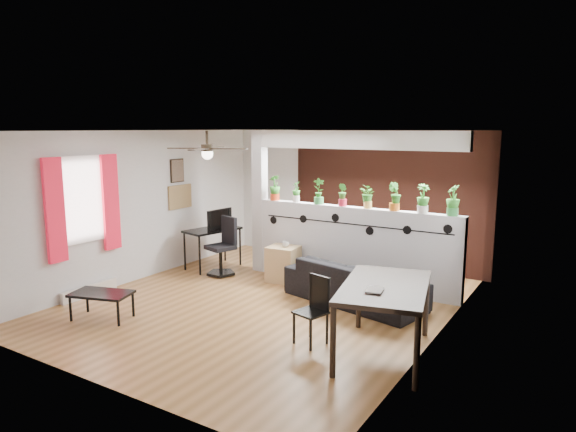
{
  "coord_description": "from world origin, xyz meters",
  "views": [
    {
      "loc": [
        4.26,
        -6.19,
        2.64
      ],
      "look_at": [
        0.06,
        0.6,
        1.27
      ],
      "focal_mm": 32.0,
      "sensor_mm": 36.0,
      "label": 1
    }
  ],
  "objects_px": {
    "potted_plant_6": "(423,198)",
    "cup": "(286,244)",
    "potted_plant_3": "(343,194)",
    "computer_desk": "(213,233)",
    "potted_plant_5": "(395,196)",
    "folding_chair": "(315,304)",
    "office_chair": "(223,250)",
    "coffee_table": "(101,295)",
    "cube_shelf": "(283,264)",
    "potted_plant_0": "(275,187)",
    "potted_plant_2": "(319,190)",
    "dining_table": "(385,292)",
    "potted_plant_4": "(368,196)",
    "sofa": "(354,283)",
    "potted_plant_1": "(296,191)",
    "potted_plant_7": "(453,200)",
    "ceiling_fan": "(207,150)"
  },
  "relations": [
    {
      "from": "potted_plant_3",
      "to": "potted_plant_5",
      "type": "distance_m",
      "value": 0.9
    },
    {
      "from": "potted_plant_2",
      "to": "cup",
      "type": "height_order",
      "value": "potted_plant_2"
    },
    {
      "from": "potted_plant_6",
      "to": "office_chair",
      "type": "relative_size",
      "value": 0.43
    },
    {
      "from": "potted_plant_3",
      "to": "potted_plant_4",
      "type": "distance_m",
      "value": 0.45
    },
    {
      "from": "potted_plant_7",
      "to": "cup",
      "type": "distance_m",
      "value": 2.87
    },
    {
      "from": "folding_chair",
      "to": "office_chair",
      "type": "bearing_deg",
      "value": 148.43
    },
    {
      "from": "cube_shelf",
      "to": "cup",
      "type": "xyz_separation_m",
      "value": [
        0.05,
        0.0,
        0.36
      ]
    },
    {
      "from": "potted_plant_2",
      "to": "coffee_table",
      "type": "distance_m",
      "value": 3.85
    },
    {
      "from": "potted_plant_6",
      "to": "cup",
      "type": "bearing_deg",
      "value": -170.15
    },
    {
      "from": "potted_plant_2",
      "to": "coffee_table",
      "type": "xyz_separation_m",
      "value": [
        -1.68,
        -3.24,
        -1.25
      ]
    },
    {
      "from": "ceiling_fan",
      "to": "potted_plant_4",
      "type": "xyz_separation_m",
      "value": [
        1.83,
        1.8,
        -0.76
      ]
    },
    {
      "from": "potted_plant_5",
      "to": "potted_plant_0",
      "type": "bearing_deg",
      "value": 180.0
    },
    {
      "from": "computer_desk",
      "to": "sofa",
      "type": "bearing_deg",
      "value": -7.73
    },
    {
      "from": "potted_plant_4",
      "to": "office_chair",
      "type": "height_order",
      "value": "potted_plant_4"
    },
    {
      "from": "potted_plant_5",
      "to": "coffee_table",
      "type": "height_order",
      "value": "potted_plant_5"
    },
    {
      "from": "potted_plant_0",
      "to": "folding_chair",
      "type": "height_order",
      "value": "potted_plant_0"
    },
    {
      "from": "potted_plant_0",
      "to": "potted_plant_7",
      "type": "distance_m",
      "value": 3.16
    },
    {
      "from": "potted_plant_6",
      "to": "office_chair",
      "type": "distance_m",
      "value": 3.66
    },
    {
      "from": "potted_plant_0",
      "to": "potted_plant_7",
      "type": "height_order",
      "value": "potted_plant_7"
    },
    {
      "from": "potted_plant_3",
      "to": "computer_desk",
      "type": "height_order",
      "value": "potted_plant_3"
    },
    {
      "from": "folding_chair",
      "to": "coffee_table",
      "type": "relative_size",
      "value": 0.92
    },
    {
      "from": "potted_plant_2",
      "to": "potted_plant_3",
      "type": "bearing_deg",
      "value": -0.0
    },
    {
      "from": "potted_plant_2",
      "to": "coffee_table",
      "type": "relative_size",
      "value": 0.49
    },
    {
      "from": "cube_shelf",
      "to": "dining_table",
      "type": "relative_size",
      "value": 0.36
    },
    {
      "from": "potted_plant_6",
      "to": "cup",
      "type": "distance_m",
      "value": 2.45
    },
    {
      "from": "potted_plant_2",
      "to": "dining_table",
      "type": "xyz_separation_m",
      "value": [
        2.09,
        -2.26,
        -0.83
      ]
    },
    {
      "from": "potted_plant_3",
      "to": "cup",
      "type": "distance_m",
      "value": 1.31
    },
    {
      "from": "potted_plant_2",
      "to": "cube_shelf",
      "type": "distance_m",
      "value": 1.42
    },
    {
      "from": "potted_plant_2",
      "to": "folding_chair",
      "type": "relative_size",
      "value": 0.54
    },
    {
      "from": "potted_plant_6",
      "to": "potted_plant_2",
      "type": "bearing_deg",
      "value": -180.0
    },
    {
      "from": "potted_plant_0",
      "to": "potted_plant_2",
      "type": "relative_size",
      "value": 1.0
    },
    {
      "from": "office_chair",
      "to": "coffee_table",
      "type": "bearing_deg",
      "value": -91.29
    },
    {
      "from": "potted_plant_2",
      "to": "office_chair",
      "type": "relative_size",
      "value": 0.44
    },
    {
      "from": "potted_plant_4",
      "to": "potted_plant_6",
      "type": "bearing_deg",
      "value": 0.0
    },
    {
      "from": "cup",
      "to": "ceiling_fan",
      "type": "bearing_deg",
      "value": -109.25
    },
    {
      "from": "potted_plant_1",
      "to": "potted_plant_7",
      "type": "distance_m",
      "value": 2.71
    },
    {
      "from": "potted_plant_7",
      "to": "cup",
      "type": "bearing_deg",
      "value": -171.78
    },
    {
      "from": "cup",
      "to": "dining_table",
      "type": "relative_size",
      "value": 0.07
    },
    {
      "from": "potted_plant_2",
      "to": "potted_plant_6",
      "type": "bearing_deg",
      "value": 0.0
    },
    {
      "from": "cube_shelf",
      "to": "cup",
      "type": "height_order",
      "value": "cup"
    },
    {
      "from": "potted_plant_0",
      "to": "dining_table",
      "type": "height_order",
      "value": "potted_plant_0"
    },
    {
      "from": "folding_chair",
      "to": "cup",
      "type": "bearing_deg",
      "value": 130.05
    },
    {
      "from": "ceiling_fan",
      "to": "potted_plant_3",
      "type": "distance_m",
      "value": 2.39
    },
    {
      "from": "potted_plant_5",
      "to": "potted_plant_2",
      "type": "bearing_deg",
      "value": 180.0
    },
    {
      "from": "potted_plant_6",
      "to": "cube_shelf",
      "type": "distance_m",
      "value": 2.65
    },
    {
      "from": "potted_plant_3",
      "to": "sofa",
      "type": "bearing_deg",
      "value": -52.43
    },
    {
      "from": "potted_plant_3",
      "to": "folding_chair",
      "type": "xyz_separation_m",
      "value": [
        0.79,
        -2.37,
        -1.06
      ]
    },
    {
      "from": "potted_plant_5",
      "to": "computer_desk",
      "type": "height_order",
      "value": "potted_plant_5"
    },
    {
      "from": "potted_plant_1",
      "to": "cube_shelf",
      "type": "height_order",
      "value": "potted_plant_1"
    },
    {
      "from": "potted_plant_4",
      "to": "cup",
      "type": "xyz_separation_m",
      "value": [
        -1.33,
        -0.39,
        -0.89
      ]
    }
  ]
}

